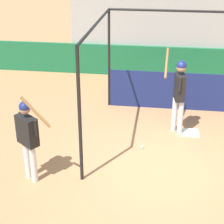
# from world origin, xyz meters

# --- Properties ---
(ground_plane) EXTENTS (60.00, 60.00, 0.00)m
(ground_plane) POSITION_xyz_m (0.00, 0.00, 0.00)
(ground_plane) COLOR #A8754C
(outfield_wall) EXTENTS (24.00, 0.12, 1.08)m
(outfield_wall) POSITION_xyz_m (0.00, 5.89, 0.54)
(outfield_wall) COLOR #196038
(outfield_wall) RESTS_ON ground
(bleacher_section) EXTENTS (6.50, 3.20, 2.76)m
(bleacher_section) POSITION_xyz_m (0.00, 7.55, 1.38)
(bleacher_section) COLOR #9E9E99
(bleacher_section) RESTS_ON ground
(batting_cage) EXTENTS (3.63, 3.86, 2.80)m
(batting_cage) POSITION_xyz_m (0.29, 2.41, 1.22)
(batting_cage) COLOR black
(batting_cage) RESTS_ON ground
(home_plate) EXTENTS (0.44, 0.44, 0.02)m
(home_plate) POSITION_xyz_m (0.79, 1.72, 0.01)
(home_plate) COLOR white
(home_plate) RESTS_ON ground
(player_batter) EXTENTS (0.53, 0.85, 2.03)m
(player_batter) POSITION_xyz_m (0.43, 1.72, 1.15)
(player_batter) COLOR silver
(player_batter) RESTS_ON ground
(player_waiting) EXTENTS (0.79, 0.60, 1.98)m
(player_waiting) POSITION_xyz_m (-2.50, -0.76, 1.04)
(player_waiting) COLOR silver
(player_waiting) RESTS_ON ground
(baseball) EXTENTS (0.07, 0.07, 0.07)m
(baseball) POSITION_xyz_m (-0.36, 0.78, 0.04)
(baseball) COLOR white
(baseball) RESTS_ON ground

